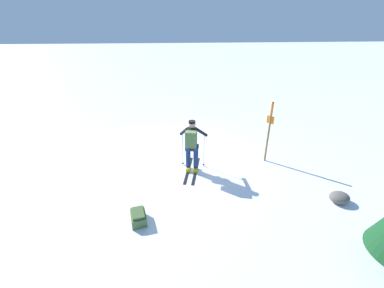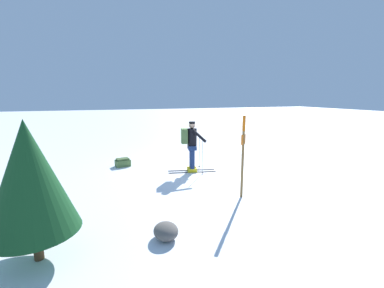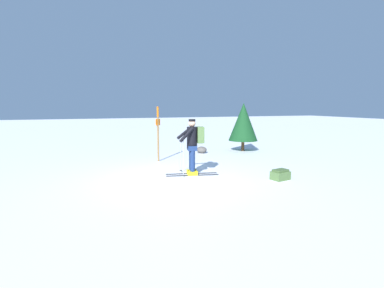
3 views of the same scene
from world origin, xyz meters
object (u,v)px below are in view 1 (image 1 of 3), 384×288
object	(u,v)px
skier	(192,144)
trail_marker	(269,127)
dropped_backpack	(138,217)
rock_boulder	(339,197)

from	to	relation	value
skier	trail_marker	world-z (taller)	trail_marker
skier	trail_marker	size ratio (longest dim) A/B	0.82
dropped_backpack	trail_marker	xyz separation A→B (m)	(3.91, 2.59, 1.07)
dropped_backpack	rock_boulder	bearing A→B (deg)	3.87
dropped_backpack	rock_boulder	size ratio (longest dim) A/B	1.09
skier	dropped_backpack	bearing A→B (deg)	-123.89
rock_boulder	skier	bearing A→B (deg)	154.75
skier	trail_marker	distance (m)	2.55
dropped_backpack	trail_marker	distance (m)	4.81
skier	rock_boulder	bearing A→B (deg)	-25.25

